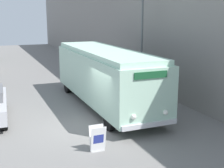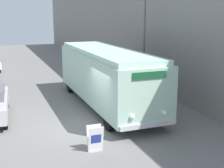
# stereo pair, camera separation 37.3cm
# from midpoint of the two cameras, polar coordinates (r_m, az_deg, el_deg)

# --- Properties ---
(ground_plane) EXTENTS (80.00, 80.00, 0.00)m
(ground_plane) POSITION_cam_midpoint_polar(r_m,az_deg,el_deg) (14.15, -3.96, -7.88)
(ground_plane) COLOR slate
(building_wall_right) EXTENTS (0.30, 60.00, 8.65)m
(building_wall_right) POSITION_cam_midpoint_polar(r_m,az_deg,el_deg) (24.81, 2.99, 11.22)
(building_wall_right) COLOR gray
(building_wall_right) RESTS_ON ground_plane
(vintage_bus) EXTENTS (2.65, 10.21, 3.12)m
(vintage_bus) POSITION_cam_midpoint_polar(r_m,az_deg,el_deg) (16.97, -0.50, 1.80)
(vintage_bus) COLOR black
(vintage_bus) RESTS_ON ground_plane
(sign_board) EXTENTS (0.57, 0.37, 0.98)m
(sign_board) POSITION_cam_midpoint_polar(r_m,az_deg,el_deg) (11.65, -2.16, -10.01)
(sign_board) COLOR gray
(sign_board) RESTS_ON ground_plane
(streetlamp) EXTENTS (0.36, 0.36, 6.41)m
(streetlamp) POSITION_cam_midpoint_polar(r_m,az_deg,el_deg) (19.21, 6.52, 10.21)
(streetlamp) COLOR #595E60
(streetlamp) RESTS_ON ground_plane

